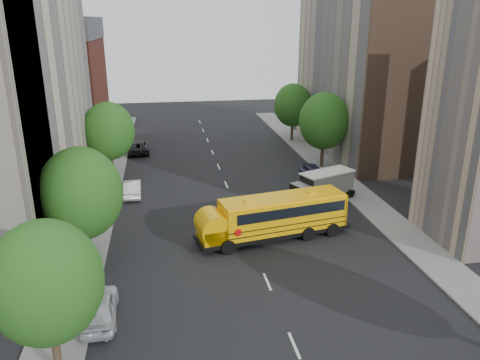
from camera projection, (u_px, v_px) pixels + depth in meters
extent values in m
plane|color=black|center=(244.00, 227.00, 35.98)|extent=(120.00, 120.00, 0.00)
cube|color=slate|center=(98.00, 212.00, 38.81)|extent=(3.00, 80.00, 0.12)
cube|color=slate|center=(359.00, 195.00, 42.44)|extent=(3.00, 80.00, 0.12)
cube|color=silver|center=(226.00, 185.00, 45.31)|extent=(0.15, 64.00, 0.01)
cube|color=maroon|center=(60.00, 95.00, 57.16)|extent=(10.00, 15.00, 13.00)
cube|color=tan|center=(366.00, 76.00, 54.56)|extent=(10.00, 22.00, 18.00)
cube|color=brown|center=(415.00, 88.00, 44.30)|extent=(10.10, 0.30, 18.00)
cylinder|color=yellow|center=(419.00, 1.00, 60.85)|extent=(1.00, 1.00, 35.00)
cylinder|color=#38281C|center=(56.00, 347.00, 20.75)|extent=(0.36, 0.36, 2.70)
ellipsoid|color=#275316|center=(46.00, 282.00, 19.68)|extent=(4.80, 4.80, 5.52)
cylinder|color=#38281C|center=(87.00, 245.00, 30.05)|extent=(0.36, 0.36, 2.88)
ellipsoid|color=#275316|center=(81.00, 193.00, 28.91)|extent=(5.12, 5.12, 5.89)
cylinder|color=#38281C|center=(112.00, 165.00, 46.85)|extent=(0.36, 0.36, 2.81)
ellipsoid|color=#275316|center=(109.00, 131.00, 45.74)|extent=(4.99, 4.99, 5.74)
cylinder|color=#38281C|center=(322.00, 154.00, 50.30)|extent=(0.36, 0.36, 2.95)
ellipsoid|color=#275316|center=(324.00, 121.00, 49.13)|extent=(5.25, 5.25, 6.04)
cylinder|color=#38281C|center=(292.00, 130.00, 61.53)|extent=(0.36, 0.36, 2.74)
ellipsoid|color=#275316|center=(293.00, 105.00, 60.44)|extent=(4.86, 4.86, 5.59)
cube|color=black|center=(273.00, 231.00, 34.09)|extent=(11.66, 4.64, 0.30)
cube|color=#FFB305|center=(283.00, 213.00, 33.89)|extent=(9.46, 4.18, 2.34)
cube|color=#FFB305|center=(212.00, 233.00, 32.37)|extent=(2.23, 2.63, 1.02)
cube|color=black|center=(226.00, 214.00, 32.32)|extent=(0.93, 2.39, 1.22)
cube|color=#FFB305|center=(283.00, 198.00, 33.51)|extent=(9.42, 3.98, 0.14)
cube|color=black|center=(285.00, 206.00, 33.80)|extent=(8.67, 4.09, 0.76)
cube|color=black|center=(282.00, 223.00, 34.16)|extent=(9.47, 4.24, 0.06)
cube|color=black|center=(283.00, 218.00, 34.03)|extent=(9.47, 4.24, 0.06)
cube|color=#FFB305|center=(338.00, 205.00, 35.40)|extent=(0.62, 2.53, 2.34)
cube|color=#FFB305|center=(247.00, 201.00, 32.58)|extent=(0.71, 0.71, 0.10)
cube|color=#FFB305|center=(312.00, 192.00, 34.24)|extent=(0.71, 0.71, 0.10)
cylinder|color=#FFB305|center=(212.00, 226.00, 32.20)|extent=(2.53, 2.69, 2.13)
cylinder|color=red|center=(238.00, 233.00, 31.50)|extent=(0.51, 0.13, 0.51)
cylinder|color=black|center=(227.00, 248.00, 31.69)|extent=(1.05, 0.49, 1.02)
cylinder|color=black|center=(216.00, 232.00, 33.94)|extent=(1.05, 0.49, 1.02)
cylinder|color=black|center=(309.00, 234.00, 33.71)|extent=(1.05, 0.49, 1.02)
cylinder|color=black|center=(293.00, 221.00, 35.96)|extent=(1.05, 0.49, 1.02)
cylinder|color=black|center=(333.00, 230.00, 34.37)|extent=(1.05, 0.49, 1.02)
cylinder|color=black|center=(316.00, 217.00, 36.63)|extent=(1.05, 0.49, 1.02)
cube|color=black|center=(322.00, 195.00, 41.24)|extent=(6.38, 4.14, 0.30)
cube|color=white|center=(327.00, 183.00, 41.15)|extent=(5.03, 3.52, 1.82)
cube|color=white|center=(302.00, 191.00, 39.90)|extent=(2.03, 2.31, 1.21)
cube|color=silver|center=(328.00, 172.00, 40.84)|extent=(5.25, 3.69, 0.12)
cylinder|color=black|center=(310.00, 204.00, 39.36)|extent=(0.88, 0.55, 0.85)
cylinder|color=black|center=(295.00, 197.00, 40.98)|extent=(0.88, 0.55, 0.85)
cylinder|color=black|center=(331.00, 199.00, 40.55)|extent=(0.88, 0.55, 0.85)
cylinder|color=black|center=(316.00, 192.00, 42.18)|extent=(0.88, 0.55, 0.85)
cylinder|color=black|center=(350.00, 194.00, 41.65)|extent=(0.88, 0.55, 0.85)
cylinder|color=black|center=(335.00, 188.00, 43.28)|extent=(0.88, 0.55, 0.85)
imported|color=silver|center=(99.00, 307.00, 24.67)|extent=(1.97, 4.57, 1.54)
imported|color=white|center=(132.00, 188.00, 42.34)|extent=(1.63, 4.32, 1.41)
imported|color=black|center=(138.00, 147.00, 56.12)|extent=(2.69, 5.37, 1.46)
imported|color=#313256|center=(313.00, 173.00, 46.59)|extent=(1.90, 4.35, 1.46)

